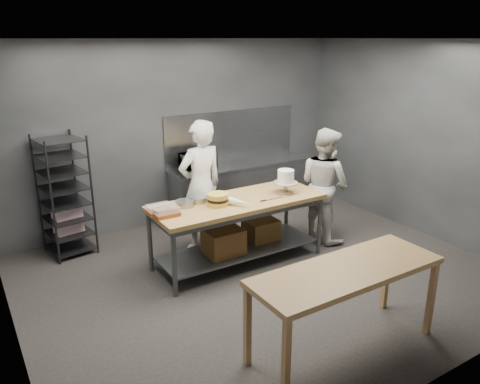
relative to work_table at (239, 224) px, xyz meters
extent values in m
plane|color=black|center=(0.08, -0.51, -0.57)|extent=(6.00, 6.00, 0.00)
cube|color=#4C4F54|center=(0.08, 1.99, 0.93)|extent=(6.00, 0.04, 3.00)
cube|color=olive|center=(-0.01, 0.00, 0.32)|extent=(2.40, 0.90, 0.06)
cube|color=#47494C|center=(-0.01, 0.00, -0.37)|extent=(2.25, 0.75, 0.03)
cylinder|color=#47494C|center=(-1.15, -0.39, -0.14)|extent=(0.06, 0.06, 0.86)
cylinder|color=#47494C|center=(-1.15, 0.39, -0.14)|extent=(0.06, 0.06, 0.86)
cylinder|color=#47494C|center=(1.13, -0.39, -0.14)|extent=(0.06, 0.06, 0.86)
cylinder|color=#47494C|center=(1.13, 0.39, -0.14)|extent=(0.06, 0.06, 0.86)
cube|color=brown|center=(-0.27, -0.05, -0.18)|extent=(0.50, 0.40, 0.35)
cube|color=brown|center=(0.43, 0.08, -0.21)|extent=(0.45, 0.38, 0.30)
cube|color=olive|center=(-0.14, -2.20, 0.30)|extent=(2.00, 0.70, 0.06)
cube|color=olive|center=(-1.09, -2.50, -0.15)|extent=(0.06, 0.06, 0.84)
cube|color=olive|center=(-1.09, -1.90, -0.15)|extent=(0.06, 0.06, 0.84)
cube|color=olive|center=(0.81, -2.50, -0.15)|extent=(0.06, 0.06, 0.84)
cube|color=olive|center=(0.81, -1.90, -0.15)|extent=(0.06, 0.06, 0.84)
cube|color=slate|center=(1.08, 1.67, 0.31)|extent=(2.60, 0.60, 0.04)
cube|color=slate|center=(1.08, 1.67, -0.14)|extent=(2.56, 0.56, 0.86)
cube|color=slate|center=(1.08, 1.97, 0.78)|extent=(2.60, 0.02, 0.90)
cube|color=black|center=(-1.93, 1.59, 0.30)|extent=(0.69, 0.73, 1.75)
cube|color=white|center=(-1.93, 1.59, -0.03)|extent=(0.41, 0.29, 0.45)
imported|color=white|center=(-0.22, 0.69, 0.40)|extent=(0.75, 0.53, 1.93)
imported|color=beige|center=(1.55, 0.02, 0.30)|extent=(0.72, 0.89, 1.75)
imported|color=black|center=(0.23, 1.67, 0.48)|extent=(0.54, 0.37, 0.30)
cylinder|color=#ADA28A|center=(0.72, -0.09, 0.36)|extent=(0.20, 0.20, 0.02)
cylinder|color=#ADA28A|center=(0.72, -0.09, 0.43)|extent=(0.06, 0.06, 0.12)
cylinder|color=#ADA28A|center=(0.72, -0.09, 0.50)|extent=(0.34, 0.34, 0.02)
cylinder|color=white|center=(0.72, -0.09, 0.59)|extent=(0.23, 0.23, 0.18)
cylinder|color=gold|center=(-0.34, -0.03, 0.38)|extent=(0.28, 0.28, 0.06)
cylinder|color=black|center=(-0.34, -0.03, 0.43)|extent=(0.28, 0.28, 0.04)
cylinder|color=gold|center=(-0.34, -0.03, 0.48)|extent=(0.28, 0.28, 0.06)
cylinder|color=gray|center=(-0.73, 0.16, 0.39)|extent=(0.24, 0.24, 0.07)
cylinder|color=gray|center=(-0.50, 0.24, 0.39)|extent=(0.27, 0.27, 0.07)
cone|color=white|center=(-0.15, -0.20, 0.41)|extent=(0.30, 0.39, 0.12)
cube|color=slate|center=(0.43, -0.22, 0.35)|extent=(0.28, 0.02, 0.00)
cube|color=black|center=(0.25, -0.22, 0.36)|extent=(0.09, 0.02, 0.02)
cube|color=#A65521|center=(-1.07, -0.04, 0.37)|extent=(0.30, 0.20, 0.05)
cube|color=silver|center=(-1.07, -0.04, 0.43)|extent=(0.31, 0.21, 0.06)
cube|color=#A65521|center=(-1.11, 0.09, 0.37)|extent=(0.30, 0.20, 0.05)
cube|color=silver|center=(-1.11, 0.09, 0.43)|extent=(0.31, 0.21, 0.06)
camera|label=1|loc=(-3.15, -5.08, 2.44)|focal=35.00mm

